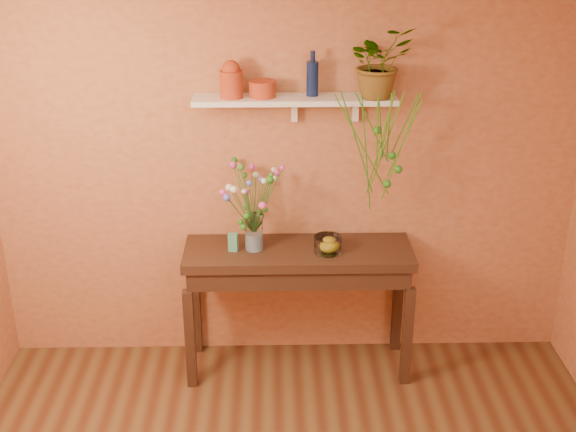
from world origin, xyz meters
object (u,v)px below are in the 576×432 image
bouquet (250,190)px  glass_bowl (328,245)px  blue_bottle (312,78)px  terracotta_jug (231,80)px  sideboard (298,267)px  glass_vase (254,235)px  spider_plant (379,62)px

bouquet → glass_bowl: 0.63m
blue_bottle → glass_bowl: bearing=-64.1°
terracotta_jug → blue_bottle: blue_bottle is taller
glass_bowl → sideboard: bearing=165.2°
blue_bottle → bouquet: bearing=-158.7°
terracotta_jug → glass_vase: bearing=-43.5°
terracotta_jug → glass_vase: 1.03m
blue_bottle → bouquet: blue_bottle is taller
terracotta_jug → bouquet: bearing=-47.7°
spider_plant → glass_vase: spider_plant is taller
sideboard → terracotta_jug: terracotta_jug is taller
sideboard → blue_bottle: size_ratio=5.38×
terracotta_jug → bouquet: 0.71m
bouquet → terracotta_jug: bearing=132.3°
glass_vase → glass_bowl: size_ratio=1.35×
sideboard → terracotta_jug: bearing=163.8°
glass_bowl → bouquet: bearing=173.7°
blue_bottle → glass_vase: bearing=-157.3°
glass_bowl → blue_bottle: bearing=115.9°
blue_bottle → bouquet: 0.82m
glass_bowl → spider_plant: bearing=28.4°
spider_plant → glass_bowl: (-0.31, -0.17, -1.18)m
sideboard → blue_bottle: bearing=61.4°
glass_vase → glass_bowl: glass_vase is taller
blue_bottle → spider_plant: (0.41, -0.05, 0.11)m
sideboard → spider_plant: spider_plant is taller
terracotta_jug → spider_plant: bearing=-0.5°
bouquet → glass_bowl: bearing=-6.3°
spider_plant → glass_bowl: spider_plant is taller
spider_plant → bouquet: 1.15m
blue_bottle → spider_plant: bearing=-6.7°
terracotta_jug → spider_plant: 0.93m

